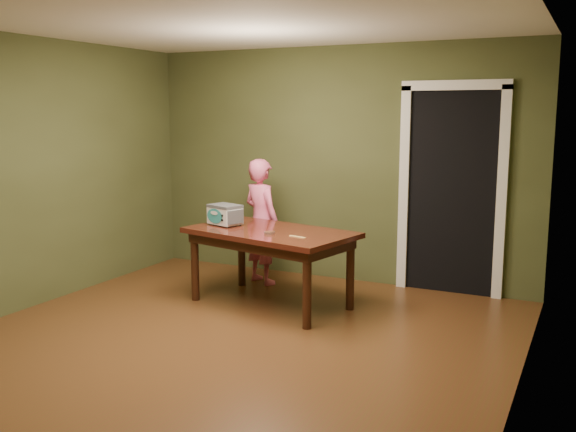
{
  "coord_description": "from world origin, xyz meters",
  "views": [
    {
      "loc": [
        2.66,
        -4.17,
        1.9
      ],
      "look_at": [
        0.14,
        1.0,
        0.95
      ],
      "focal_mm": 40.0,
      "sensor_mm": 36.0,
      "label": 1
    }
  ],
  "objects": [
    {
      "name": "room_shell",
      "position": [
        0.0,
        0.0,
        1.71
      ],
      "size": [
        4.52,
        5.02,
        2.61
      ],
      "color": "#49512B",
      "rests_on": "ground"
    },
    {
      "name": "baking_pan",
      "position": [
        -0.1,
        1.08,
        0.76
      ],
      "size": [
        0.1,
        0.1,
        0.02
      ],
      "color": "silver",
      "rests_on": "dining_table"
    },
    {
      "name": "dining_table",
      "position": [
        -0.18,
        1.26,
        0.65
      ],
      "size": [
        1.75,
        1.21,
        0.75
      ],
      "rotation": [
        0.0,
        0.0,
        -0.21
      ],
      "color": "#3B150D",
      "rests_on": "floor"
    },
    {
      "name": "toy_oven",
      "position": [
        -0.72,
        1.3,
        0.86
      ],
      "size": [
        0.39,
        0.32,
        0.21
      ],
      "rotation": [
        0.0,
        0.0,
        -0.32
      ],
      "color": "#4C4F54",
      "rests_on": "dining_table"
    },
    {
      "name": "child",
      "position": [
        -0.65,
        1.96,
        0.69
      ],
      "size": [
        0.59,
        0.5,
        1.38
      ],
      "primitive_type": "imported",
      "rotation": [
        0.0,
        0.0,
        2.73
      ],
      "color": "#EF628E",
      "rests_on": "floor"
    },
    {
      "name": "floor",
      "position": [
        0.0,
        0.0,
        0.0
      ],
      "size": [
        5.0,
        5.0,
        0.0
      ],
      "primitive_type": "plane",
      "color": "#552D18",
      "rests_on": "ground"
    },
    {
      "name": "spatula",
      "position": [
        0.21,
        1.05,
        0.75
      ],
      "size": [
        0.18,
        0.07,
        0.01
      ],
      "primitive_type": "cube",
      "rotation": [
        0.0,
        0.0,
        -0.23
      ],
      "color": "#F0C868",
      "rests_on": "dining_table"
    },
    {
      "name": "doorway",
      "position": [
        1.3,
        2.78,
        1.06
      ],
      "size": [
        1.1,
        0.66,
        2.25
      ],
      "color": "black",
      "rests_on": "ground"
    }
  ]
}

